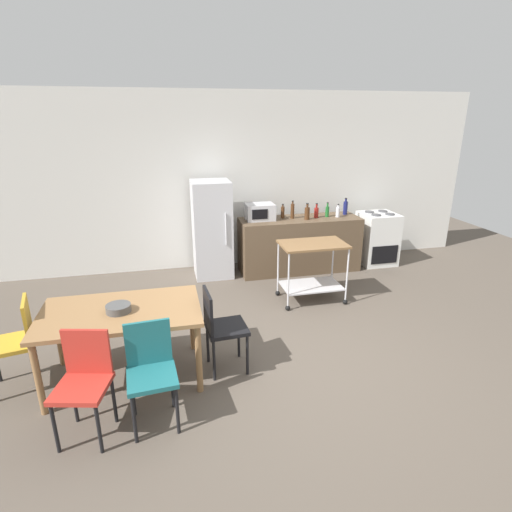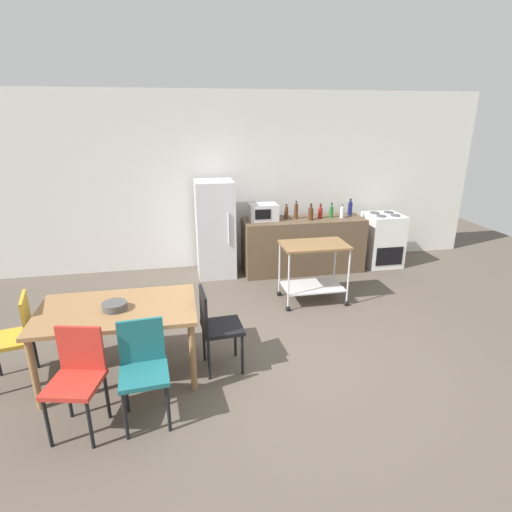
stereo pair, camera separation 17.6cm
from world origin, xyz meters
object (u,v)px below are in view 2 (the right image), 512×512
at_px(chair_mustard, 16,334).
at_px(bottle_soy_sauce, 311,213).
at_px(chair_red, 77,374).
at_px(microwave, 263,212).
at_px(kitchen_cart, 313,263).
at_px(bottle_wine, 331,212).
at_px(bottle_vinegar, 296,211).
at_px(bottle_sesame_oil, 350,208).
at_px(dining_table, 118,315).
at_px(bottle_hot_sauce, 320,213).
at_px(refrigerator, 215,229).
at_px(chair_teal, 143,365).
at_px(stove_oven, 382,240).
at_px(bottle_sparkling_water, 342,212).
at_px(bottle_soda, 286,212).
at_px(chair_black, 216,324).
at_px(fruit_bowl, 115,306).

xyz_separation_m(chair_mustard, bottle_soy_sauce, (3.71, 2.32, 0.49)).
distance_m(chair_red, microwave, 3.99).
distance_m(kitchen_cart, bottle_wine, 1.46).
bearing_deg(bottle_vinegar, microwave, 176.99).
xyz_separation_m(microwave, bottle_sesame_oil, (1.51, 0.03, -0.01)).
distance_m(dining_table, kitchen_cart, 2.76).
xyz_separation_m(kitchen_cart, bottle_soy_sauce, (0.31, 1.11, 0.43)).
bearing_deg(bottle_hot_sauce, refrigerator, 176.57).
bearing_deg(bottle_vinegar, chair_red, -130.64).
height_order(microwave, bottle_sesame_oil, bottle_sesame_oil).
distance_m(chair_teal, stove_oven, 4.99).
height_order(bottle_soy_sauce, bottle_wine, bottle_soy_sauce).
distance_m(chair_red, bottle_sesame_oil, 5.01).
bearing_deg(dining_table, refrigerator, 65.09).
distance_m(bottle_soy_sauce, bottle_sparkling_water, 0.55).
relative_size(refrigerator, bottle_soda, 6.64).
bearing_deg(refrigerator, dining_table, -114.91).
distance_m(chair_red, chair_black, 1.34).
bearing_deg(chair_teal, bottle_wine, 43.36).
xyz_separation_m(bottle_soy_sauce, bottle_sparkling_water, (0.55, 0.03, -0.02)).
distance_m(chair_red, kitchen_cart, 3.35).
relative_size(chair_red, bottle_hot_sauce, 3.73).
bearing_deg(chair_black, bottle_soda, -32.34).
relative_size(bottle_soda, fruit_bowl, 1.01).
relative_size(chair_teal, bottle_soda, 3.81).
bearing_deg(dining_table, bottle_soda, 47.43).
distance_m(stove_oven, kitchen_cart, 2.07).
relative_size(microwave, bottle_hot_sauce, 1.93).
relative_size(chair_red, bottle_sesame_oil, 3.16).
relative_size(stove_oven, bottle_soda, 3.94).
xyz_separation_m(chair_mustard, fruit_bowl, (0.96, -0.13, 0.27)).
bearing_deg(chair_red, bottle_sparkling_water, 55.29).
xyz_separation_m(chair_black, fruit_bowl, (-0.95, 0.04, 0.27)).
height_order(bottle_wine, fruit_bowl, bottle_wine).
relative_size(microwave, bottle_soy_sauce, 1.73).
height_order(bottle_soda, bottle_sesame_oil, bottle_sesame_oil).
distance_m(chair_red, bottle_sparkling_water, 4.76).
relative_size(chair_red, kitchen_cart, 0.98).
bearing_deg(kitchen_cart, chair_red, -143.22).
distance_m(bottle_wine, bottle_sparkling_water, 0.17).
height_order(kitchen_cart, bottle_vinegar, bottle_vinegar).
xyz_separation_m(microwave, fruit_bowl, (-2.00, -2.60, -0.24)).
xyz_separation_m(chair_teal, bottle_sparkling_water, (3.02, 3.12, 0.47)).
distance_m(chair_mustard, bottle_soy_sauce, 4.40).
distance_m(bottle_vinegar, bottle_hot_sauce, 0.41).
distance_m(bottle_soy_sauce, bottle_sesame_oil, 0.78).
xyz_separation_m(dining_table, bottle_soda, (2.38, 2.59, 0.33)).
distance_m(stove_oven, microwave, 2.20).
bearing_deg(chair_red, microwave, 69.30).
bearing_deg(bottle_soda, chair_red, -128.57).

